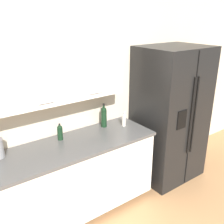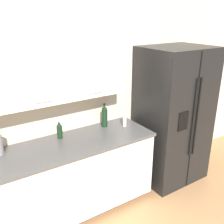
{
  "view_description": "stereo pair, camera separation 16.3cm",
  "coord_description": "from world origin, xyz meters",
  "px_view_note": "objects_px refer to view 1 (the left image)",
  "views": [
    {
      "loc": [
        -0.9,
        -1.42,
        2.26
      ],
      "look_at": [
        0.79,
        0.89,
        1.18
      ],
      "focal_mm": 42.0,
      "sensor_mm": 36.0,
      "label": 1
    },
    {
      "loc": [
        -0.77,
        -1.51,
        2.26
      ],
      "look_at": [
        0.79,
        0.89,
        1.18
      ],
      "focal_mm": 42.0,
      "sensor_mm": 36.0,
      "label": 2
    }
  ],
  "objects_px": {
    "wine_bottle": "(104,116)",
    "oil_bottle": "(60,132)",
    "refrigerator": "(170,115)",
    "soap_dispenser": "(124,120)"
  },
  "relations": [
    {
      "from": "refrigerator",
      "to": "oil_bottle",
      "type": "distance_m",
      "value": 1.58
    },
    {
      "from": "refrigerator",
      "to": "wine_bottle",
      "type": "height_order",
      "value": "refrigerator"
    },
    {
      "from": "wine_bottle",
      "to": "oil_bottle",
      "type": "distance_m",
      "value": 0.6
    },
    {
      "from": "refrigerator",
      "to": "soap_dispenser",
      "type": "xyz_separation_m",
      "value": [
        -0.75,
        0.1,
        0.07
      ]
    },
    {
      "from": "soap_dispenser",
      "to": "oil_bottle",
      "type": "distance_m",
      "value": 0.82
    },
    {
      "from": "refrigerator",
      "to": "soap_dispenser",
      "type": "distance_m",
      "value": 0.75
    },
    {
      "from": "refrigerator",
      "to": "wine_bottle",
      "type": "distance_m",
      "value": 0.99
    },
    {
      "from": "soap_dispenser",
      "to": "wine_bottle",
      "type": "bearing_deg",
      "value": 148.62
    },
    {
      "from": "refrigerator",
      "to": "oil_bottle",
      "type": "xyz_separation_m",
      "value": [
        -1.56,
        0.22,
        0.08
      ]
    },
    {
      "from": "refrigerator",
      "to": "oil_bottle",
      "type": "bearing_deg",
      "value": 171.93
    }
  ]
}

